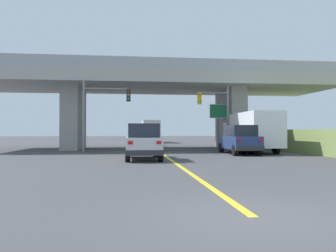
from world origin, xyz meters
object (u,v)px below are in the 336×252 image
object	(u,v)px
suv_crossing	(239,140)
traffic_signal_nearside	(218,109)
sedan_oncoming	(141,136)
semi_truck_distant	(150,131)
box_truck	(252,131)
traffic_signal_farside	(100,106)
highway_sign	(218,115)
suv_lead	(143,142)

from	to	relation	value
suv_crossing	traffic_signal_nearside	xyz separation A→B (m)	(-0.46, 4.11, 2.41)
suv_crossing	sedan_oncoming	bearing A→B (deg)	114.14
suv_crossing	semi_truck_distant	xyz separation A→B (m)	(-4.69, 24.73, 0.62)
sedan_oncoming	box_truck	bearing A→B (deg)	-57.82
semi_truck_distant	traffic_signal_farside	bearing A→B (deg)	-103.70
sedan_oncoming	highway_sign	xyz separation A→B (m)	(6.57, -8.41, 2.03)
box_truck	traffic_signal_farside	size ratio (longest dim) A/B	1.37
box_truck	traffic_signal_farside	bearing A→B (deg)	173.52
box_truck	traffic_signal_nearside	size ratio (longest dim) A/B	1.40
suv_crossing	traffic_signal_farside	size ratio (longest dim) A/B	0.85
suv_lead	traffic_signal_nearside	bearing A→B (deg)	50.32
traffic_signal_nearside	suv_lead	bearing A→B (deg)	-129.68
semi_truck_distant	suv_crossing	bearing A→B (deg)	-79.25
traffic_signal_nearside	semi_truck_distant	size ratio (longest dim) A/B	0.74
box_truck	traffic_signal_nearside	xyz separation A→B (m)	(-2.12, 2.09, 1.83)
traffic_signal_nearside	traffic_signal_farside	bearing A→B (deg)	-175.28
suv_lead	box_truck	world-z (taller)	box_truck
suv_crossing	sedan_oncoming	distance (m)	16.05
suv_crossing	sedan_oncoming	size ratio (longest dim) A/B	1.07
traffic_signal_farside	highway_sign	distance (m)	10.58
sedan_oncoming	semi_truck_distant	xyz separation A→B (m)	(1.66, 9.99, 0.62)
traffic_signal_nearside	highway_sign	bearing A→B (deg)	73.03
semi_truck_distant	box_truck	bearing A→B (deg)	-74.38
suv_lead	suv_crossing	distance (m)	7.82
box_truck	semi_truck_distant	distance (m)	23.59
semi_truck_distant	suv_lead	bearing A→B (deg)	-94.46
sedan_oncoming	suv_crossing	bearing A→B (deg)	-66.68
suv_crossing	traffic_signal_farside	bearing A→B (deg)	162.26
sedan_oncoming	traffic_signal_farside	world-z (taller)	traffic_signal_farside
suv_crossing	highway_sign	distance (m)	6.66
suv_crossing	box_truck	size ratio (longest dim) A/B	0.62
suv_crossing	traffic_signal_nearside	world-z (taller)	traffic_signal_nearside
sedan_oncoming	traffic_signal_nearside	distance (m)	12.39
suv_lead	semi_truck_distant	size ratio (longest dim) A/B	0.62
traffic_signal_nearside	traffic_signal_farside	size ratio (longest dim) A/B	0.98
suv_lead	sedan_oncoming	distance (m)	18.41
suv_lead	traffic_signal_farside	bearing A→B (deg)	113.24
suv_crossing	box_truck	xyz separation A→B (m)	(1.66, 2.01, 0.58)
sedan_oncoming	traffic_signal_farside	distance (m)	12.22
suv_lead	box_truck	distance (m)	10.29
suv_lead	sedan_oncoming	world-z (taller)	same
suv_crossing	semi_truck_distant	bearing A→B (deg)	101.57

